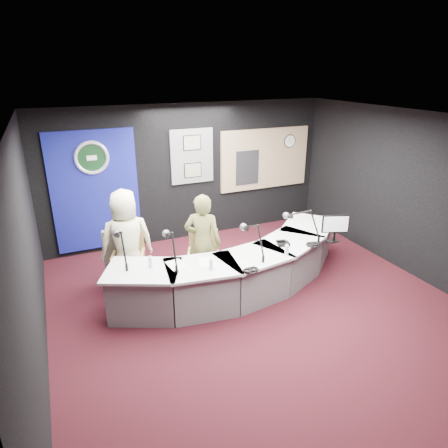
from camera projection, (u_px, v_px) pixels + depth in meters
name	position (u px, v px, depth m)	size (l,w,h in m)	color
ground	(257.00, 305.00, 6.19)	(6.00, 6.00, 0.00)	black
ceiling	(263.00, 121.00, 5.16)	(6.00, 6.00, 0.02)	silver
wall_back	(190.00, 173.00, 8.23)	(6.00, 0.02, 2.80)	black
wall_front	(443.00, 348.00, 3.13)	(6.00, 0.02, 2.80)	black
wall_left	(28.00, 260.00, 4.55)	(0.02, 6.00, 2.80)	black
wall_right	(414.00, 196.00, 6.80)	(0.02, 6.00, 2.80)	black
broadcast_desk	(239.00, 269.00, 6.50)	(4.50, 1.90, 0.75)	silver
backdrop_panel	(96.00, 191.00, 7.54)	(1.60, 0.05, 2.30)	navy
agency_seal	(92.00, 158.00, 7.27)	(0.63, 0.63, 0.07)	silver
seal_center	(92.00, 158.00, 7.27)	(0.48, 0.48, 0.01)	black
pinboard	(192.00, 156.00, 8.09)	(0.90, 0.04, 1.10)	slate
framed_photo_upper	(192.00, 143.00, 7.96)	(0.34, 0.02, 0.27)	gray
framed_photo_lower	(193.00, 170.00, 8.17)	(0.34, 0.02, 0.27)	gray
booth_window_frame	(265.00, 159.00, 8.80)	(2.12, 0.06, 1.32)	#A08664
booth_glow	(265.00, 159.00, 8.80)	(2.00, 0.02, 1.20)	#FFD0A1
equipment_rack	(247.00, 168.00, 8.66)	(0.55, 0.02, 0.75)	black
wall_clock	(290.00, 141.00, 8.88)	(0.28, 0.28, 0.01)	white
armchair_left	(129.00, 261.00, 6.47)	(0.58, 0.58, 1.02)	#A2824A
armchair_right	(203.00, 259.00, 6.51)	(0.60, 0.60, 1.06)	#A2824A
draped_jacket	(119.00, 250.00, 6.59)	(0.50, 0.10, 0.70)	#686457
person_man	(127.00, 242.00, 6.34)	(0.84, 0.54, 1.71)	beige
person_woman	(203.00, 243.00, 6.40)	(0.59, 0.39, 1.63)	brown
computer_monitor	(335.00, 224.00, 6.49)	(0.42, 0.02, 0.29)	black
desk_phone	(284.00, 244.00, 6.47)	(0.18, 0.15, 0.05)	black
headphones_near	(313.00, 244.00, 6.47)	(0.24, 0.24, 0.04)	black
headphones_far	(251.00, 270.00, 5.65)	(0.21, 0.21, 0.04)	black
paper_stack	(176.00, 265.00, 5.83)	(0.23, 0.33, 0.00)	white
notepad	(207.00, 262.00, 5.92)	(0.23, 0.32, 0.00)	white
boom_mic_a	(121.00, 243.00, 5.82)	(0.16, 0.74, 0.60)	black
boom_mic_b	(171.00, 244.00, 5.80)	(0.16, 0.74, 0.60)	black
boom_mic_c	(253.00, 236.00, 6.06)	(0.16, 0.74, 0.60)	black
boom_mic_d	(303.00, 222.00, 6.62)	(0.43, 0.66, 0.60)	black
water_bottles	(221.00, 255.00, 5.92)	(2.07, 0.51, 0.18)	silver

